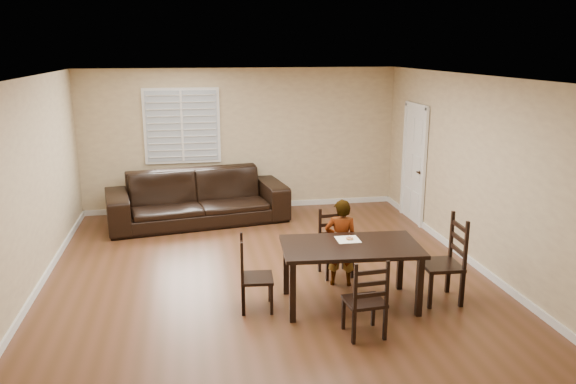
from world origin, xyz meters
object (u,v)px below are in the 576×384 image
object	(u,v)px
chair_left	(248,277)
sofa	(198,197)
donut	(349,238)
chair_right	(451,262)
chair_far	(368,304)
dining_table	(351,252)
chair_near	(333,244)
child	(341,243)

from	to	relation	value
chair_left	sofa	world-z (taller)	sofa
donut	sofa	distance (m)	3.97
chair_right	sofa	bearing A→B (deg)	-138.60
chair_left	chair_right	size ratio (longest dim) A/B	0.84
chair_far	sofa	xyz separation A→B (m)	(-1.70, 4.58, 0.04)
donut	sofa	world-z (taller)	sofa
chair_left	dining_table	bearing A→B (deg)	-89.59
chair_near	donut	bearing A→B (deg)	-96.78
chair_right	chair_left	bearing A→B (deg)	-91.13
child	chair_left	bearing A→B (deg)	35.69
chair_right	child	world-z (taller)	child
chair_near	child	xyz separation A→B (m)	(-0.01, -0.44, 0.17)
chair_left	donut	distance (m)	1.33
dining_table	donut	xyz separation A→B (m)	(0.03, 0.18, 0.11)
dining_table	donut	world-z (taller)	donut
chair_near	chair_right	xyz separation A→B (m)	(1.20, -1.13, 0.08)
chair_left	child	distance (m)	1.39
dining_table	sofa	size ratio (longest dim) A/B	0.55
sofa	donut	bearing A→B (deg)	-72.30
child	donut	distance (m)	0.46
child	donut	bearing A→B (deg)	102.93
chair_left	donut	world-z (taller)	chair_left
chair_left	donut	bearing A→B (deg)	-81.24
dining_table	chair_near	bearing A→B (deg)	91.00
chair_near	chair_far	xyz separation A→B (m)	(-0.11, -1.90, -0.00)
chair_near	donut	distance (m)	0.93
chair_far	donut	bearing A→B (deg)	-98.42
child	chair_right	bearing A→B (deg)	164.89
chair_right	donut	xyz separation A→B (m)	(-1.23, 0.27, 0.30)
chair_far	chair_left	size ratio (longest dim) A/B	1.00
chair_far	chair_right	size ratio (longest dim) A/B	0.84
dining_table	chair_far	distance (m)	0.90
dining_table	child	bearing A→B (deg)	90.00
sofa	chair_far	bearing A→B (deg)	-78.69
chair_near	dining_table	bearing A→B (deg)	-98.38
chair_left	child	world-z (taller)	child
chair_right	sofa	distance (m)	4.86
chair_far	sofa	bearing A→B (deg)	-73.52
chair_near	chair_left	size ratio (longest dim) A/B	1.01
chair_near	chair_left	distance (m)	1.60
chair_far	child	distance (m)	1.47
child	sofa	bearing A→B (deg)	-45.81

